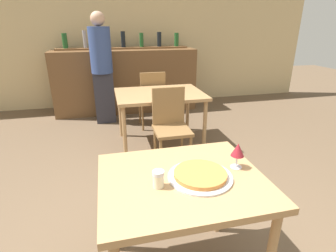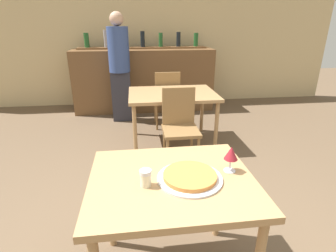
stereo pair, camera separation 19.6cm
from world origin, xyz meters
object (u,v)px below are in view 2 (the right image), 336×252
at_px(chair_far_side_back, 167,96).
at_px(person_standing, 119,64).
at_px(chair_far_side_front, 180,122).
at_px(pizza_tray, 190,177).
at_px(wine_glass, 231,154).
at_px(cheese_shaker, 146,178).

distance_m(chair_far_side_back, person_standing, 0.96).
xyz_separation_m(chair_far_side_front, pizza_tray, (-0.21, -1.54, 0.26)).
height_order(chair_far_side_front, chair_far_side_back, same).
height_order(chair_far_side_front, pizza_tray, chair_far_side_front).
bearing_deg(chair_far_side_back, wine_glass, 90.94).
height_order(chair_far_side_front, cheese_shaker, chair_far_side_front).
bearing_deg(pizza_tray, chair_far_side_back, 85.60).
height_order(chair_far_side_back, wine_glass, wine_glass).
bearing_deg(chair_far_side_back, cheese_shaker, 80.60).
relative_size(pizza_tray, wine_glass, 2.31).
distance_m(chair_far_side_front, wine_glass, 1.52).
height_order(cheese_shaker, wine_glass, wine_glass).
distance_m(cheese_shaker, wine_glass, 0.51).
relative_size(cheese_shaker, wine_glass, 0.60).
relative_size(cheese_shaker, person_standing, 0.05).
relative_size(chair_far_side_back, cheese_shaker, 9.60).
relative_size(chair_far_side_front, cheese_shaker, 9.60).
bearing_deg(cheese_shaker, chair_far_side_back, 80.60).
bearing_deg(wine_glass, chair_far_side_back, 90.94).
xyz_separation_m(cheese_shaker, person_standing, (-0.27, 3.22, 0.14)).
xyz_separation_m(pizza_tray, cheese_shaker, (-0.25, -0.03, 0.03)).
height_order(pizza_tray, cheese_shaker, cheese_shaker).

